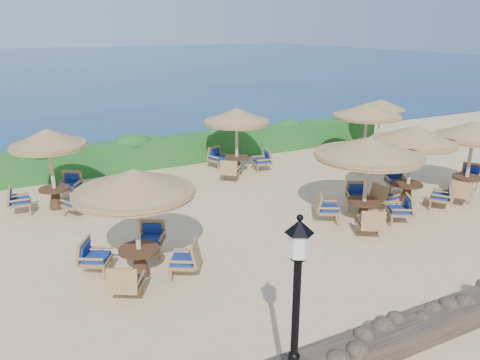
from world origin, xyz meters
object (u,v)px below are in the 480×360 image
(cafe_set_2, at_px, (412,148))
(cafe_set_6, at_px, (473,141))
(extra_parasol, at_px, (381,104))
(cafe_set_3, at_px, (50,156))
(lamp_post, at_px, (295,336))
(cafe_set_4, at_px, (237,128))
(cafe_set_0, at_px, (136,204))
(cafe_set_1, at_px, (368,162))
(cafe_set_5, at_px, (367,118))

(cafe_set_2, xyz_separation_m, cafe_set_6, (2.38, -0.38, 0.07))
(extra_parasol, xyz_separation_m, cafe_set_3, (-14.72, -1.20, -0.38))
(lamp_post, xyz_separation_m, extra_parasol, (12.60, 12.00, 0.62))
(extra_parasol, relative_size, cafe_set_3, 0.87)
(cafe_set_4, xyz_separation_m, cafe_set_6, (5.96, -5.94, 0.11))
(cafe_set_0, distance_m, cafe_set_4, 8.42)
(lamp_post, distance_m, cafe_set_2, 10.33)
(cafe_set_2, bearing_deg, cafe_set_6, -8.99)
(cafe_set_1, bearing_deg, cafe_set_2, 14.02)
(cafe_set_0, relative_size, cafe_set_5, 1.00)
(lamp_post, height_order, cafe_set_0, lamp_post)
(cafe_set_1, xyz_separation_m, cafe_set_4, (-1.20, 6.16, -0.05))
(lamp_post, relative_size, cafe_set_5, 1.19)
(cafe_set_1, distance_m, cafe_set_6, 4.76)
(lamp_post, bearing_deg, cafe_set_5, 45.08)
(extra_parasol, xyz_separation_m, cafe_set_1, (-6.57, -6.60, -0.26))
(lamp_post, relative_size, cafe_set_6, 1.20)
(extra_parasol, distance_m, cafe_set_4, 7.79)
(cafe_set_1, bearing_deg, cafe_set_0, -179.37)
(cafe_set_1, distance_m, cafe_set_4, 6.28)
(cafe_set_2, xyz_separation_m, cafe_set_3, (-10.53, 4.80, -0.12))
(lamp_post, bearing_deg, cafe_set_1, 41.86)
(cafe_set_1, height_order, cafe_set_5, same)
(extra_parasol, bearing_deg, cafe_set_1, -134.88)
(lamp_post, relative_size, cafe_set_2, 1.18)
(cafe_set_0, distance_m, cafe_set_3, 5.62)
(cafe_set_4, bearing_deg, cafe_set_1, -78.95)
(cafe_set_2, distance_m, cafe_set_3, 11.58)
(cafe_set_6, bearing_deg, cafe_set_2, 171.01)
(cafe_set_1, bearing_deg, cafe_set_6, 2.63)
(cafe_set_0, xyz_separation_m, cafe_set_6, (11.62, 0.29, 0.16))
(lamp_post, relative_size, cafe_set_4, 1.21)
(cafe_set_1, xyz_separation_m, cafe_set_3, (-8.15, 5.40, -0.12))
(extra_parasol, relative_size, cafe_set_2, 0.85)
(cafe_set_1, bearing_deg, lamp_post, -138.14)
(cafe_set_6, bearing_deg, lamp_post, -152.48)
(extra_parasol, height_order, cafe_set_3, cafe_set_3)
(extra_parasol, xyz_separation_m, cafe_set_4, (-7.77, -0.44, -0.31))
(extra_parasol, bearing_deg, cafe_set_3, -175.34)
(cafe_set_3, distance_m, cafe_set_6, 13.91)
(extra_parasol, height_order, cafe_set_1, cafe_set_1)
(cafe_set_2, bearing_deg, cafe_set_4, 122.77)
(extra_parasol, xyz_separation_m, cafe_set_6, (-1.82, -6.38, -0.20))
(lamp_post, relative_size, extra_parasol, 1.38)
(cafe_set_3, height_order, cafe_set_4, same)
(cafe_set_0, relative_size, cafe_set_4, 1.01)
(extra_parasol, height_order, cafe_set_5, cafe_set_5)
(lamp_post, height_order, cafe_set_2, lamp_post)
(cafe_set_1, bearing_deg, cafe_set_5, 49.14)
(extra_parasol, height_order, cafe_set_6, cafe_set_6)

